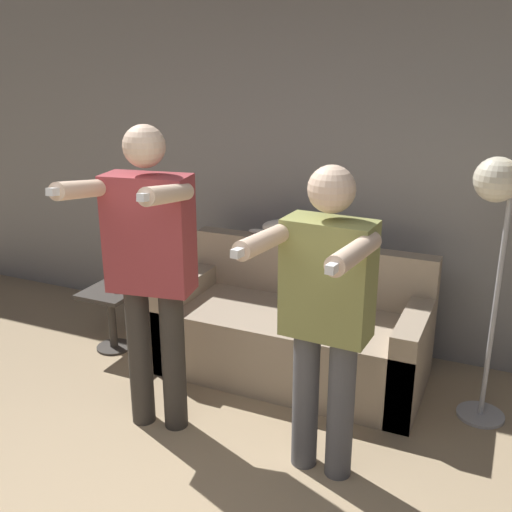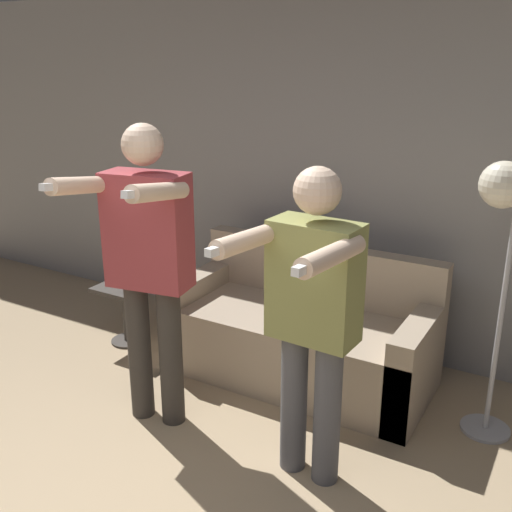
% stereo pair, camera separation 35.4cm
% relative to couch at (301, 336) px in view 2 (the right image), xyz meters
% --- Properties ---
extents(wall_back, '(10.00, 0.05, 2.60)m').
position_rel_couch_xyz_m(wall_back, '(0.07, 0.65, 1.00)').
color(wall_back, gray).
rests_on(wall_back, ground_plane).
extents(couch, '(1.78, 0.80, 0.88)m').
position_rel_couch_xyz_m(couch, '(0.00, 0.00, 0.00)').
color(couch, tan).
rests_on(couch, ground_plane).
extents(person_left, '(0.62, 0.74, 1.79)m').
position_rel_couch_xyz_m(person_left, '(-0.52, -0.92, 0.76)').
color(person_left, '#38332D').
rests_on(person_left, ground_plane).
extents(person_right, '(0.53, 0.69, 1.65)m').
position_rel_couch_xyz_m(person_right, '(0.50, -0.93, 0.66)').
color(person_right, '#56565B').
rests_on(person_right, ground_plane).
extents(cat, '(0.54, 0.12, 0.18)m').
position_rel_couch_xyz_m(cat, '(-0.16, 0.30, 0.66)').
color(cat, silver).
rests_on(cat, couch).
extents(side_table, '(0.38, 0.38, 0.47)m').
position_rel_couch_xyz_m(side_table, '(-1.39, -0.22, 0.03)').
color(side_table, '#38332D').
rests_on(side_table, ground_plane).
extents(cup, '(0.08, 0.08, 0.11)m').
position_rel_couch_xyz_m(cup, '(-1.38, -0.19, 0.23)').
color(cup, '#B7473D').
rests_on(cup, side_table).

